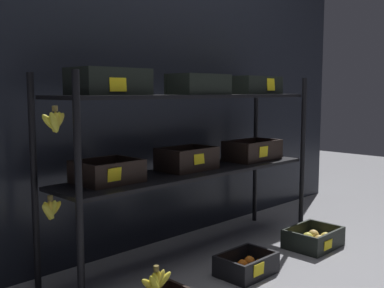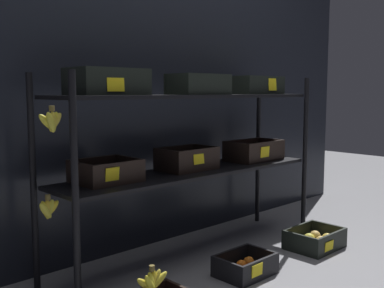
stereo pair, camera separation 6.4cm
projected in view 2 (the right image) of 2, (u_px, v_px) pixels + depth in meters
ground_plane at (192, 256)px, 2.75m from camera, size 10.00×10.00×0.00m
storefront_wall at (149, 95)px, 2.93m from camera, size 4.15×0.12×1.92m
display_rack at (191, 132)px, 2.67m from camera, size 1.88×0.44×1.09m
crate_ground_tangerine at (245, 267)px, 2.47m from camera, size 0.30×0.23×0.11m
crate_ground_apple_gold at (315, 241)px, 2.89m from camera, size 0.34×0.27×0.12m
banana_bunch_loose at (152, 283)px, 1.97m from camera, size 0.17×0.05×0.14m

